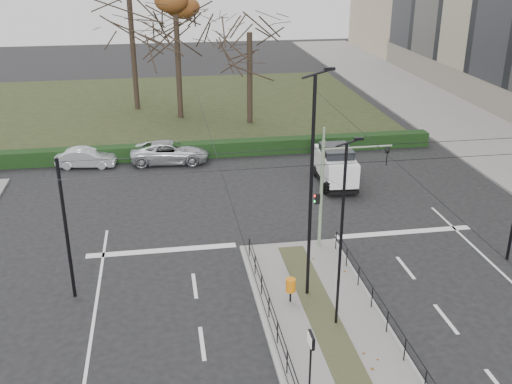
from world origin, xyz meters
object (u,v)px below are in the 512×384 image
(bare_tree_center, at_px, (176,23))
(bare_tree_near, at_px, (250,39))
(streetlamp_median_far, at_px, (312,187))
(traffic_light, at_px, (328,186))
(info_panel, at_px, (311,346))
(litter_bin, at_px, (291,286))
(streetlamp_median_near, at_px, (342,235))
(white_van, at_px, (336,165))
(parked_car_fourth, at_px, (170,152))
(parked_car_second, at_px, (86,158))

(bare_tree_center, xyz_separation_m, bare_tree_near, (5.42, -2.35, -1.03))
(streetlamp_median_far, bearing_deg, traffic_light, 65.37)
(info_panel, xyz_separation_m, streetlamp_median_far, (1.32, 5.56, 3.02))
(info_panel, height_order, bare_tree_center, bare_tree_center)
(litter_bin, relative_size, streetlamp_median_near, 0.14)
(litter_bin, bearing_deg, info_panel, -95.56)
(white_van, bearing_deg, bare_tree_center, 117.49)
(info_panel, distance_m, bare_tree_center, 34.20)
(litter_bin, height_order, parked_car_fourth, parked_car_fourth)
(parked_car_second, distance_m, bare_tree_near, 15.79)
(traffic_light, bearing_deg, parked_car_fourth, 117.40)
(streetlamp_median_far, xyz_separation_m, bare_tree_near, (1.58, 25.70, 1.80))
(traffic_light, bearing_deg, bare_tree_center, 103.39)
(info_panel, bearing_deg, parked_car_second, 111.61)
(white_van, bearing_deg, streetlamp_median_near, -106.01)
(info_panel, height_order, parked_car_second, info_panel)
(parked_car_fourth, distance_m, white_van, 11.12)
(streetlamp_median_near, height_order, streetlamp_median_far, streetlamp_median_far)
(bare_tree_center, bearing_deg, parked_car_second, -121.51)
(streetlamp_median_far, relative_size, bare_tree_center, 0.85)
(info_panel, distance_m, white_van, 18.37)
(streetlamp_median_near, xyz_separation_m, bare_tree_center, (-4.42, 30.22, 3.81))
(bare_tree_near, bearing_deg, streetlamp_median_far, -93.51)
(streetlamp_median_far, distance_m, bare_tree_near, 25.81)
(litter_bin, bearing_deg, streetlamp_median_near, -50.62)
(litter_bin, height_order, streetlamp_median_far, streetlamp_median_far)
(traffic_light, height_order, parked_car_second, traffic_light)
(traffic_light, height_order, parked_car_fourth, traffic_light)
(parked_car_fourth, distance_m, bare_tree_near, 12.17)
(litter_bin, height_order, streetlamp_median_near, streetlamp_median_near)
(streetlamp_median_near, xyz_separation_m, parked_car_second, (-10.98, 19.53, -3.23))
(litter_bin, bearing_deg, parked_car_fourth, 103.27)
(parked_car_fourth, bearing_deg, white_van, -115.96)
(parked_car_fourth, bearing_deg, bare_tree_center, -2.39)
(traffic_light, xyz_separation_m, white_van, (2.73, 7.76, -1.94))
(bare_tree_center, bearing_deg, streetlamp_median_near, -81.68)
(parked_car_fourth, bearing_deg, info_panel, -166.86)
(streetlamp_median_far, xyz_separation_m, bare_tree_center, (-3.84, 28.05, 2.83))
(litter_bin, relative_size, streetlamp_median_far, 0.11)
(streetlamp_median_far, bearing_deg, parked_car_fourth, 106.15)
(parked_car_second, bearing_deg, streetlamp_median_far, -142.39)
(parked_car_second, height_order, white_van, white_van)
(info_panel, distance_m, bare_tree_near, 31.76)
(white_van, relative_size, bare_tree_near, 0.47)
(info_panel, relative_size, parked_car_second, 0.57)
(white_van, xyz_separation_m, bare_tree_center, (-8.44, 16.22, 6.44))
(info_panel, bearing_deg, bare_tree_near, 84.70)
(streetlamp_median_near, bearing_deg, parked_car_fourth, 106.01)
(litter_bin, height_order, parked_car_second, parked_car_second)
(traffic_light, distance_m, parked_car_fourth, 15.18)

